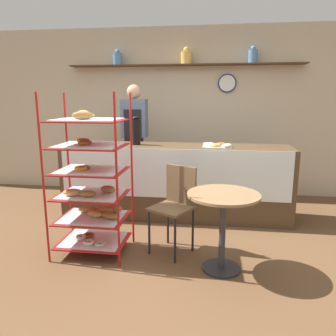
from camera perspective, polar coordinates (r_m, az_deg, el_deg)
ground_plane at (r=3.51m, az=-0.94°, el=-14.70°), size 14.00×14.00×0.00m
back_wall at (r=5.52m, az=2.89°, el=9.82°), size 10.00×0.30×2.70m
display_counter at (r=4.42m, az=1.33°, el=-2.27°), size 3.00×0.66×0.97m
pastry_rack at (r=3.39m, az=-13.21°, el=-2.50°), size 0.74×0.58×1.64m
person_worker at (r=4.92m, az=-5.79°, el=5.01°), size 0.37×0.23×1.77m
cafe_table at (r=3.05m, az=9.55°, el=-7.78°), size 0.66×0.66×0.74m
cafe_chair at (r=3.40m, az=1.41°, el=-5.51°), size 0.52×0.52×0.90m
coffee_carafe at (r=4.39m, az=-5.58°, el=6.47°), size 0.11×0.11×0.38m
donut_tray_counter at (r=4.23m, az=8.43°, el=3.95°), size 0.36×0.28×0.05m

